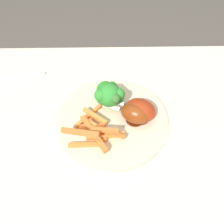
{
  "coord_description": "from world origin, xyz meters",
  "views": [
    {
      "loc": [
        0.02,
        0.26,
        1.11
      ],
      "look_at": [
        0.02,
        -0.04,
        0.74
      ],
      "focal_mm": 32.78,
      "sensor_mm": 36.0,
      "label": 1
    }
  ],
  "objects_px": {
    "broccoli_floret_front": "(110,96)",
    "broccoli_floret_back": "(107,90)",
    "broccoli_floret_middle": "(109,96)",
    "fork": "(12,79)",
    "dining_table": "(118,154)",
    "chicken_drumstick_far": "(139,110)",
    "chicken_drumstick_near": "(134,113)",
    "dinner_plate": "(112,119)",
    "carrot_fries_pile": "(95,130)"
  },
  "relations": [
    {
      "from": "broccoli_floret_middle",
      "to": "carrot_fries_pile",
      "type": "relative_size",
      "value": 0.52
    },
    {
      "from": "dinner_plate",
      "to": "carrot_fries_pile",
      "type": "distance_m",
      "value": 0.06
    },
    {
      "from": "dining_table",
      "to": "carrot_fries_pile",
      "type": "distance_m",
      "value": 0.14
    },
    {
      "from": "chicken_drumstick_far",
      "to": "fork",
      "type": "relative_size",
      "value": 0.62
    },
    {
      "from": "chicken_drumstick_near",
      "to": "broccoli_floret_front",
      "type": "bearing_deg",
      "value": -35.16
    },
    {
      "from": "dining_table",
      "to": "broccoli_floret_back",
      "type": "height_order",
      "value": "broccoli_floret_back"
    },
    {
      "from": "broccoli_floret_back",
      "to": "chicken_drumstick_far",
      "type": "relative_size",
      "value": 0.52
    },
    {
      "from": "carrot_fries_pile",
      "to": "dinner_plate",
      "type": "bearing_deg",
      "value": -132.64
    },
    {
      "from": "broccoli_floret_back",
      "to": "broccoli_floret_front",
      "type": "bearing_deg",
      "value": 108.03
    },
    {
      "from": "broccoli_floret_front",
      "to": "chicken_drumstick_far",
      "type": "height_order",
      "value": "broccoli_floret_front"
    },
    {
      "from": "broccoli_floret_front",
      "to": "dining_table",
      "type": "bearing_deg",
      "value": 106.07
    },
    {
      "from": "chicken_drumstick_far",
      "to": "fork",
      "type": "height_order",
      "value": "chicken_drumstick_far"
    },
    {
      "from": "fork",
      "to": "dining_table",
      "type": "bearing_deg",
      "value": 131.76
    },
    {
      "from": "chicken_drumstick_near",
      "to": "chicken_drumstick_far",
      "type": "xyz_separation_m",
      "value": [
        -0.01,
        -0.01,
        0.0
      ]
    },
    {
      "from": "dining_table",
      "to": "chicken_drumstick_far",
      "type": "bearing_deg",
      "value": -137.62
    },
    {
      "from": "carrot_fries_pile",
      "to": "chicken_drumstick_far",
      "type": "relative_size",
      "value": 1.16
    },
    {
      "from": "broccoli_floret_back",
      "to": "fork",
      "type": "height_order",
      "value": "broccoli_floret_back"
    },
    {
      "from": "dinner_plate",
      "to": "chicken_drumstick_far",
      "type": "xyz_separation_m",
      "value": [
        -0.06,
        -0.0,
        0.03
      ]
    },
    {
      "from": "dinner_plate",
      "to": "broccoli_floret_middle",
      "type": "xyz_separation_m",
      "value": [
        0.01,
        -0.03,
        0.05
      ]
    },
    {
      "from": "dinner_plate",
      "to": "dining_table",
      "type": "bearing_deg",
      "value": 112.73
    },
    {
      "from": "dinner_plate",
      "to": "fork",
      "type": "bearing_deg",
      "value": -27.48
    },
    {
      "from": "dinner_plate",
      "to": "carrot_fries_pile",
      "type": "height_order",
      "value": "carrot_fries_pile"
    },
    {
      "from": "broccoli_floret_front",
      "to": "broccoli_floret_back",
      "type": "height_order",
      "value": "broccoli_floret_front"
    },
    {
      "from": "broccoli_floret_back",
      "to": "chicken_drumstick_far",
      "type": "height_order",
      "value": "broccoli_floret_back"
    },
    {
      "from": "dining_table",
      "to": "chicken_drumstick_far",
      "type": "height_order",
      "value": "chicken_drumstick_far"
    },
    {
      "from": "chicken_drumstick_near",
      "to": "broccoli_floret_middle",
      "type": "bearing_deg",
      "value": -34.44
    },
    {
      "from": "broccoli_floret_back",
      "to": "chicken_drumstick_far",
      "type": "bearing_deg",
      "value": 145.57
    },
    {
      "from": "broccoli_floret_middle",
      "to": "chicken_drumstick_far",
      "type": "xyz_separation_m",
      "value": [
        -0.07,
        0.03,
        -0.02
      ]
    },
    {
      "from": "dining_table",
      "to": "broccoli_floret_front",
      "type": "relative_size",
      "value": 18.27
    },
    {
      "from": "broccoli_floret_middle",
      "to": "fork",
      "type": "xyz_separation_m",
      "value": [
        0.28,
        -0.12,
        -0.05
      ]
    },
    {
      "from": "dining_table",
      "to": "chicken_drumstick_near",
      "type": "height_order",
      "value": "chicken_drumstick_near"
    },
    {
      "from": "dining_table",
      "to": "chicken_drumstick_near",
      "type": "bearing_deg",
      "value": -134.83
    },
    {
      "from": "dining_table",
      "to": "fork",
      "type": "height_order",
      "value": "fork"
    },
    {
      "from": "dining_table",
      "to": "fork",
      "type": "distance_m",
      "value": 0.37
    },
    {
      "from": "broccoli_floret_middle",
      "to": "broccoli_floret_back",
      "type": "bearing_deg",
      "value": -76.46
    },
    {
      "from": "carrot_fries_pile",
      "to": "chicken_drumstick_near",
      "type": "xyz_separation_m",
      "value": [
        -0.09,
        -0.04,
        0.01
      ]
    },
    {
      "from": "dining_table",
      "to": "broccoli_floret_front",
      "type": "xyz_separation_m",
      "value": [
        0.02,
        -0.07,
        0.16
      ]
    },
    {
      "from": "broccoli_floret_back",
      "to": "carrot_fries_pile",
      "type": "bearing_deg",
      "value": 73.46
    },
    {
      "from": "carrot_fries_pile",
      "to": "chicken_drumstick_far",
      "type": "height_order",
      "value": "chicken_drumstick_far"
    },
    {
      "from": "broccoli_floret_front",
      "to": "broccoli_floret_back",
      "type": "distance_m",
      "value": 0.02
    },
    {
      "from": "dining_table",
      "to": "broccoli_floret_back",
      "type": "bearing_deg",
      "value": -73.45
    },
    {
      "from": "broccoli_floret_middle",
      "to": "broccoli_floret_back",
      "type": "xyz_separation_m",
      "value": [
        0.01,
        -0.02,
        -0.0
      ]
    },
    {
      "from": "chicken_drumstick_far",
      "to": "dinner_plate",
      "type": "bearing_deg",
      "value": 2.48
    },
    {
      "from": "chicken_drumstick_far",
      "to": "fork",
      "type": "bearing_deg",
      "value": -22.71
    },
    {
      "from": "broccoli_floret_middle",
      "to": "carrot_fries_pile",
      "type": "xyz_separation_m",
      "value": [
        0.03,
        0.07,
        -0.03
      ]
    },
    {
      "from": "dinner_plate",
      "to": "chicken_drumstick_near",
      "type": "distance_m",
      "value": 0.06
    },
    {
      "from": "dining_table",
      "to": "carrot_fries_pile",
      "type": "bearing_deg",
      "value": 3.66
    },
    {
      "from": "dinner_plate",
      "to": "broccoli_floret_back",
      "type": "xyz_separation_m",
      "value": [
        0.01,
        -0.05,
        0.04
      ]
    },
    {
      "from": "broccoli_floret_middle",
      "to": "carrot_fries_pile",
      "type": "height_order",
      "value": "broccoli_floret_middle"
    },
    {
      "from": "dinner_plate",
      "to": "chicken_drumstick_near",
      "type": "height_order",
      "value": "chicken_drumstick_near"
    }
  ]
}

